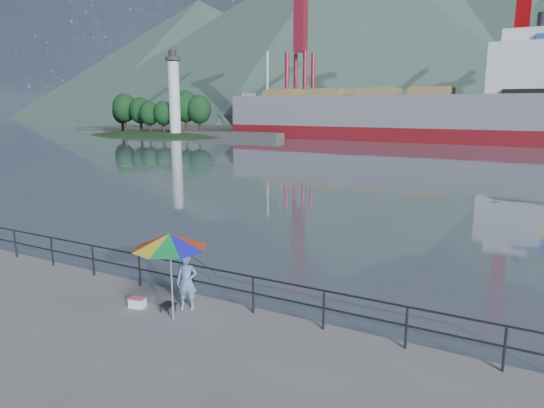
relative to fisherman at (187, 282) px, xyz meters
The scene contains 10 objects.
harbor_water 128.94m from the fisherman, 90.58° to the left, with size 500.00×280.00×0.00m, color #535E6A.
far_dock 92.35m from the fisherman, 84.60° to the left, with size 200.00×40.00×0.40m, color #514F4C.
guardrail 1.48m from the fisherman, 154.24° to the left, with size 22.00×0.06×1.03m.
lighthouse_islet 82.95m from the fisherman, 132.73° to the left, with size 48.00×26.40×19.20m.
fisherman is the anchor object (origin of this frame).
beach_umbrella 1.53m from the fisherman, 80.53° to the right, with size 2.17×2.17×2.30m.
folding_stool 0.83m from the fisherman, 127.43° to the right, with size 0.36×0.36×0.23m.
cooler_bag 1.54m from the fisherman, 155.96° to the right, with size 0.42×0.28×0.24m, color white.
fishing_rod 1.39m from the fisherman, 106.40° to the left, with size 0.02×0.02×2.02m, color black.
bulk_carrier 71.36m from the fisherman, 99.00° to the left, with size 56.67×9.81×14.50m.
Camera 1 is at (9.20, -8.59, 5.39)m, focal length 32.00 mm.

